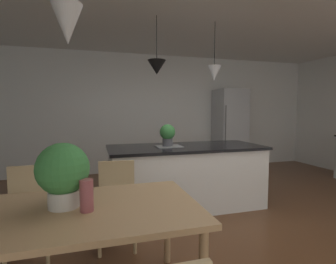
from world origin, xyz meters
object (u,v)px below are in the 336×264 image
object	(u,v)px
dining_table	(65,220)
chair_far_right	(117,200)
potted_plant_on_island	(167,134)
vase_on_dining_table	(87,195)
refrigerator	(230,129)
chair_far_left	(29,209)
potted_plant_on_table	(63,172)
kitchen_island	(186,175)

from	to	relation	value
dining_table	chair_far_right	distance (m)	0.98
potted_plant_on_island	vase_on_dining_table	world-z (taller)	potted_plant_on_island
refrigerator	vase_on_dining_table	world-z (taller)	refrigerator
chair_far_left	refrigerator	size ratio (longest dim) A/B	0.45
dining_table	chair_far_left	distance (m)	0.98
potted_plant_on_table	potted_plant_on_island	bearing A→B (deg)	53.16
dining_table	chair_far_right	xyz separation A→B (m)	(0.42, 0.86, -0.20)
vase_on_dining_table	chair_far_right	bearing A→B (deg)	73.53
refrigerator	vase_on_dining_table	xyz separation A→B (m)	(-3.22, -3.78, -0.11)
chair_far_left	vase_on_dining_table	distance (m)	1.14
chair_far_left	chair_far_right	distance (m)	0.83
potted_plant_on_table	vase_on_dining_table	bearing A→B (deg)	-38.06
chair_far_left	potted_plant_on_island	xyz separation A→B (m)	(1.62, 0.83, 0.61)
chair_far_left	potted_plant_on_island	size ratio (longest dim) A/B	2.71
chair_far_right	potted_plant_on_island	distance (m)	1.29
chair_far_right	refrigerator	distance (m)	4.14
kitchen_island	potted_plant_on_island	xyz separation A→B (m)	(-0.28, 0.00, 0.62)
kitchen_island	vase_on_dining_table	bearing A→B (deg)	-127.60
potted_plant_on_table	vase_on_dining_table	size ratio (longest dim) A/B	2.09
chair_far_right	potted_plant_on_island	bearing A→B (deg)	46.26
chair_far_left	potted_plant_on_island	bearing A→B (deg)	26.95
vase_on_dining_table	dining_table	bearing A→B (deg)	157.63
chair_far_right	potted_plant_on_island	xyz separation A→B (m)	(0.79, 0.83, 0.61)
kitchen_island	refrigerator	size ratio (longest dim) A/B	1.17
chair_far_left	chair_far_right	bearing A→B (deg)	-0.00
kitchen_island	potted_plant_on_island	distance (m)	0.68
chair_far_left	refrigerator	xyz separation A→B (m)	(3.78, 2.87, 0.49)
kitchen_island	refrigerator	distance (m)	2.82
refrigerator	vase_on_dining_table	distance (m)	4.97
chair_far_left	vase_on_dining_table	xyz separation A→B (m)	(0.56, -0.92, 0.38)
refrigerator	potted_plant_on_island	xyz separation A→B (m)	(-2.16, -2.04, 0.12)
chair_far_right	refrigerator	world-z (taller)	refrigerator
kitchen_island	refrigerator	xyz separation A→B (m)	(1.88, 2.04, 0.50)
chair_far_left	vase_on_dining_table	world-z (taller)	vase_on_dining_table
dining_table	refrigerator	xyz separation A→B (m)	(3.36, 3.72, 0.28)
kitchen_island	potted_plant_on_table	bearing A→B (deg)	-132.70
kitchen_island	vase_on_dining_table	distance (m)	2.24
potted_plant_on_island	vase_on_dining_table	distance (m)	2.05
chair_far_left	vase_on_dining_table	size ratio (longest dim) A/B	4.05
refrigerator	potted_plant_on_table	world-z (taller)	refrigerator
dining_table	potted_plant_on_table	distance (m)	0.32
potted_plant_on_island	potted_plant_on_table	size ratio (longest dim) A/B	0.71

